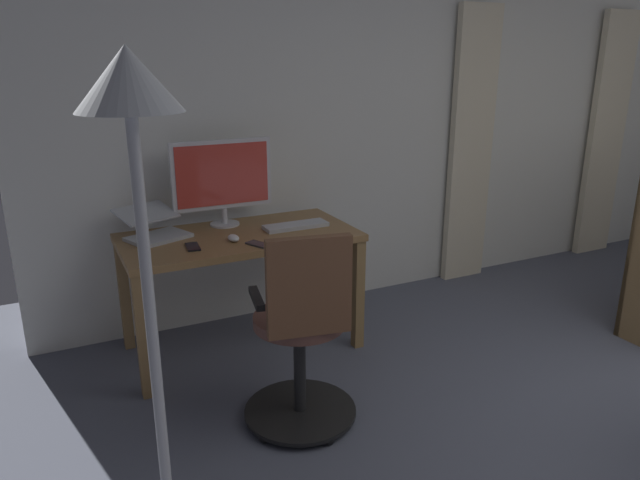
{
  "coord_description": "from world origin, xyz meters",
  "views": [
    {
      "loc": [
        2.6,
        0.72,
        1.74
      ],
      "look_at": [
        1.34,
        -1.83,
        0.84
      ],
      "focal_mm": 32.77,
      "sensor_mm": 36.0,
      "label": 1
    }
  ],
  "objects_px": {
    "computer_keyboard": "(296,226)",
    "cell_phone_by_monitor": "(193,247)",
    "floor_lamp": "(143,235)",
    "office_chair": "(302,338)",
    "cell_phone_face_up": "(258,244)",
    "computer_monitor": "(222,177)",
    "computer_mouse": "(233,238)",
    "desk": "(240,250)",
    "laptop": "(154,228)"
  },
  "relations": [
    {
      "from": "computer_keyboard",
      "to": "cell_phone_by_monitor",
      "type": "bearing_deg",
      "value": 9.28
    },
    {
      "from": "floor_lamp",
      "to": "office_chair",
      "type": "bearing_deg",
      "value": -133.19
    },
    {
      "from": "cell_phone_face_up",
      "to": "floor_lamp",
      "type": "xyz_separation_m",
      "value": [
        0.84,
        1.51,
        0.59
      ]
    },
    {
      "from": "computer_monitor",
      "to": "computer_mouse",
      "type": "xyz_separation_m",
      "value": [
        0.06,
        0.34,
        -0.28
      ]
    },
    {
      "from": "office_chair",
      "to": "cell_phone_by_monitor",
      "type": "bearing_deg",
      "value": 122.53
    },
    {
      "from": "floor_lamp",
      "to": "cell_phone_face_up",
      "type": "bearing_deg",
      "value": -118.98
    },
    {
      "from": "desk",
      "to": "computer_mouse",
      "type": "relative_size",
      "value": 13.62
    },
    {
      "from": "computer_monitor",
      "to": "computer_mouse",
      "type": "distance_m",
      "value": 0.45
    },
    {
      "from": "computer_keyboard",
      "to": "cell_phone_face_up",
      "type": "relative_size",
      "value": 2.74
    },
    {
      "from": "computer_monitor",
      "to": "computer_keyboard",
      "type": "distance_m",
      "value": 0.53
    },
    {
      "from": "desk",
      "to": "cell_phone_by_monitor",
      "type": "height_order",
      "value": "cell_phone_by_monitor"
    },
    {
      "from": "desk",
      "to": "computer_monitor",
      "type": "height_order",
      "value": "computer_monitor"
    },
    {
      "from": "cell_phone_by_monitor",
      "to": "cell_phone_face_up",
      "type": "bearing_deg",
      "value": 166.78
    },
    {
      "from": "cell_phone_face_up",
      "to": "floor_lamp",
      "type": "relative_size",
      "value": 0.08
    },
    {
      "from": "office_chair",
      "to": "cell_phone_face_up",
      "type": "bearing_deg",
      "value": 98.09
    },
    {
      "from": "office_chair",
      "to": "floor_lamp",
      "type": "bearing_deg",
      "value": -122.21
    },
    {
      "from": "computer_monitor",
      "to": "laptop",
      "type": "height_order",
      "value": "computer_monitor"
    },
    {
      "from": "floor_lamp",
      "to": "desk",
      "type": "bearing_deg",
      "value": -114.67
    },
    {
      "from": "laptop",
      "to": "cell_phone_by_monitor",
      "type": "relative_size",
      "value": 3.05
    },
    {
      "from": "computer_mouse",
      "to": "cell_phone_by_monitor",
      "type": "xyz_separation_m",
      "value": [
        0.24,
        0.02,
        -0.01
      ]
    },
    {
      "from": "computer_mouse",
      "to": "cell_phone_by_monitor",
      "type": "bearing_deg",
      "value": 3.74
    },
    {
      "from": "office_chair",
      "to": "desk",
      "type": "bearing_deg",
      "value": 100.79
    },
    {
      "from": "cell_phone_by_monitor",
      "to": "computer_mouse",
      "type": "bearing_deg",
      "value": -170.52
    },
    {
      "from": "desk",
      "to": "cell_phone_face_up",
      "type": "xyz_separation_m",
      "value": [
        -0.03,
        0.25,
        0.1
      ]
    },
    {
      "from": "office_chair",
      "to": "computer_mouse",
      "type": "bearing_deg",
      "value": 105.85
    },
    {
      "from": "office_chair",
      "to": "computer_keyboard",
      "type": "height_order",
      "value": "office_chair"
    },
    {
      "from": "laptop",
      "to": "floor_lamp",
      "type": "relative_size",
      "value": 0.25
    },
    {
      "from": "computer_monitor",
      "to": "laptop",
      "type": "xyz_separation_m",
      "value": [
        0.44,
        0.08,
        -0.25
      ]
    },
    {
      "from": "desk",
      "to": "floor_lamp",
      "type": "relative_size",
      "value": 0.77
    },
    {
      "from": "laptop",
      "to": "desk",
      "type": "bearing_deg",
      "value": 140.05
    },
    {
      "from": "computer_monitor",
      "to": "floor_lamp",
      "type": "height_order",
      "value": "floor_lamp"
    },
    {
      "from": "computer_keyboard",
      "to": "laptop",
      "type": "bearing_deg",
      "value": -12.16
    },
    {
      "from": "office_chair",
      "to": "floor_lamp",
      "type": "xyz_separation_m",
      "value": [
        0.81,
        0.86,
        0.85
      ]
    },
    {
      "from": "cell_phone_face_up",
      "to": "floor_lamp",
      "type": "bearing_deg",
      "value": 36.86
    },
    {
      "from": "computer_keyboard",
      "to": "cell_phone_by_monitor",
      "type": "xyz_separation_m",
      "value": [
        0.66,
        0.11,
        -0.01
      ]
    },
    {
      "from": "computer_mouse",
      "to": "cell_phone_face_up",
      "type": "height_order",
      "value": "computer_mouse"
    },
    {
      "from": "cell_phone_face_up",
      "to": "cell_phone_by_monitor",
      "type": "bearing_deg",
      "value": -43.11
    },
    {
      "from": "computer_mouse",
      "to": "computer_keyboard",
      "type": "bearing_deg",
      "value": -167.7
    },
    {
      "from": "computer_keyboard",
      "to": "floor_lamp",
      "type": "relative_size",
      "value": 0.22
    },
    {
      "from": "laptop",
      "to": "floor_lamp",
      "type": "height_order",
      "value": "floor_lamp"
    },
    {
      "from": "cell_phone_by_monitor",
      "to": "computer_keyboard",
      "type": "bearing_deg",
      "value": -164.98
    },
    {
      "from": "cell_phone_face_up",
      "to": "floor_lamp",
      "type": "distance_m",
      "value": 1.83
    },
    {
      "from": "computer_monitor",
      "to": "computer_keyboard",
      "type": "bearing_deg",
      "value": 145.98
    },
    {
      "from": "computer_monitor",
      "to": "computer_mouse",
      "type": "bearing_deg",
      "value": 80.88
    },
    {
      "from": "computer_monitor",
      "to": "cell_phone_face_up",
      "type": "relative_size",
      "value": 4.3
    },
    {
      "from": "computer_monitor",
      "to": "laptop",
      "type": "distance_m",
      "value": 0.51
    },
    {
      "from": "laptop",
      "to": "floor_lamp",
      "type": "xyz_separation_m",
      "value": [
        0.35,
        1.91,
        0.54
      ]
    },
    {
      "from": "computer_monitor",
      "to": "cell_phone_face_up",
      "type": "height_order",
      "value": "computer_monitor"
    },
    {
      "from": "cell_phone_by_monitor",
      "to": "floor_lamp",
      "type": "distance_m",
      "value": 1.8
    },
    {
      "from": "desk",
      "to": "computer_monitor",
      "type": "bearing_deg",
      "value": -86.29
    }
  ]
}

